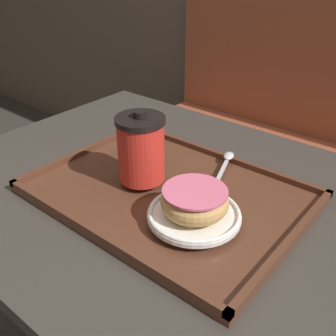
{
  "coord_description": "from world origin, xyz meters",
  "views": [
    {
      "loc": [
        0.45,
        -0.52,
        1.14
      ],
      "look_at": [
        0.04,
        -0.02,
        0.77
      ],
      "focal_mm": 42.0,
      "sensor_mm": 36.0,
      "label": 1
    }
  ],
  "objects": [
    {
      "name": "plate_with_chocolate_donut",
      "position": [
        0.14,
        -0.07,
        0.74
      ],
      "size": [
        0.16,
        0.16,
        0.01
      ],
      "color": "white",
      "rests_on": "serving_tray"
    },
    {
      "name": "coffee_cup_front",
      "position": [
        -0.02,
        -0.03,
        0.8
      ],
      "size": [
        0.1,
        0.1,
        0.14
      ],
      "color": "red",
      "rests_on": "serving_tray"
    },
    {
      "name": "serving_tray",
      "position": [
        0.04,
        -0.02,
        0.72
      ],
      "size": [
        0.51,
        0.37,
        0.02
      ],
      "color": "#512D1E",
      "rests_on": "cafe_table"
    },
    {
      "name": "donut_chocolate_glazed",
      "position": [
        0.14,
        -0.07,
        0.77
      ],
      "size": [
        0.12,
        0.12,
        0.04
      ],
      "color": "tan",
      "rests_on": "plate_with_chocolate_donut"
    },
    {
      "name": "cafe_table",
      "position": [
        0.0,
        0.0,
        0.55
      ],
      "size": [
        0.95,
        0.74,
        0.71
      ],
      "color": "#38332D",
      "rests_on": "ground_plane"
    },
    {
      "name": "spoon",
      "position": [
        0.08,
        0.13,
        0.74
      ],
      "size": [
        0.06,
        0.14,
        0.01
      ],
      "rotation": [
        0.0,
        0.0,
        1.91
      ],
      "color": "silver",
      "rests_on": "serving_tray"
    }
  ]
}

